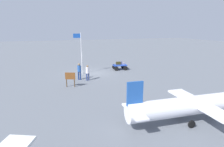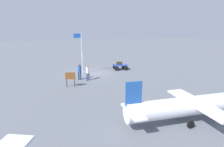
% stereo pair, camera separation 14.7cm
% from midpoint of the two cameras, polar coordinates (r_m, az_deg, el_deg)
% --- Properties ---
extents(ground_plane, '(120.00, 120.00, 0.00)m').
position_cam_midpoint_polar(ground_plane, '(23.25, -6.35, 0.18)').
color(ground_plane, slate).
extents(luggage_cart, '(1.90, 1.39, 0.66)m').
position_cam_midpoint_polar(luggage_cart, '(24.79, 2.16, 2.23)').
color(luggage_cart, '#2245B4').
rests_on(luggage_cart, ground).
extents(suitcase_maroon, '(0.64, 0.38, 0.36)m').
position_cam_midpoint_polar(suitcase_maroon, '(24.83, 1.73, 3.14)').
color(suitcase_maroon, '#3A3215').
rests_on(suitcase_maroon, luggage_cart).
extents(suitcase_grey, '(0.45, 0.32, 0.29)m').
position_cam_midpoint_polar(suitcase_grey, '(25.13, 2.46, 3.18)').
color(suitcase_grey, navy).
rests_on(suitcase_grey, luggage_cart).
extents(suitcase_olive, '(0.67, 0.46, 0.24)m').
position_cam_midpoint_polar(suitcase_olive, '(25.13, 2.90, 3.12)').
color(suitcase_olive, gray).
rests_on(suitcase_olive, luggage_cart).
extents(worker_lead, '(0.47, 0.47, 1.78)m').
position_cam_midpoint_polar(worker_lead, '(20.23, -10.09, 1.05)').
color(worker_lead, navy).
rests_on(worker_lead, ground).
extents(worker_trailing, '(0.39, 0.39, 1.63)m').
position_cam_midpoint_polar(worker_trailing, '(19.83, -7.61, 0.60)').
color(worker_trailing, navy).
rests_on(worker_trailing, ground).
extents(airplane_near, '(9.75, 4.81, 2.76)m').
position_cam_midpoint_polar(airplane_near, '(12.60, 25.12, -8.33)').
color(airplane_near, white).
rests_on(airplane_near, ground).
extents(flagpole, '(0.93, 0.10, 4.85)m').
position_cam_midpoint_polar(flagpole, '(22.54, -9.66, 6.99)').
color(flagpole, silver).
rests_on(flagpole, ground).
extents(signboard, '(0.89, 0.40, 1.39)m').
position_cam_midpoint_polar(signboard, '(17.94, -12.74, -1.18)').
color(signboard, '#4C3319').
rests_on(signboard, ground).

